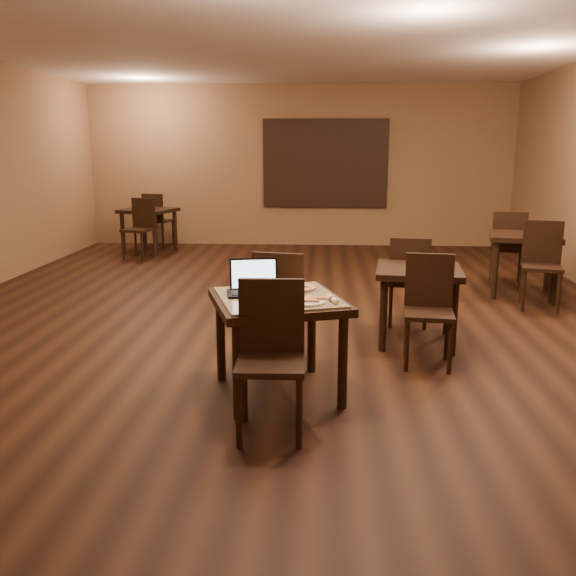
# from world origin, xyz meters

# --- Properties ---
(ground) EXTENTS (10.00, 10.00, 0.00)m
(ground) POSITION_xyz_m (0.00, 0.00, 0.00)
(ground) COLOR black
(ground) RESTS_ON ground
(wall_back) EXTENTS (8.00, 0.02, 3.00)m
(wall_back) POSITION_xyz_m (0.00, 5.00, 1.50)
(wall_back) COLOR brown
(wall_back) RESTS_ON ground
(wall_front) EXTENTS (8.00, 0.02, 3.00)m
(wall_front) POSITION_xyz_m (0.00, -5.00, 1.50)
(wall_front) COLOR brown
(wall_front) RESTS_ON ground
(ceiling) EXTENTS (8.00, 10.00, 0.02)m
(ceiling) POSITION_xyz_m (0.00, 0.00, 3.00)
(ceiling) COLOR silver
(ceiling) RESTS_ON wall_back
(mural) EXTENTS (2.34, 0.05, 1.64)m
(mural) POSITION_xyz_m (0.50, 4.96, 1.55)
(mural) COLOR navy
(mural) RESTS_ON wall_back
(tiled_table) EXTENTS (1.16, 1.16, 0.76)m
(tiled_table) POSITION_xyz_m (0.14, -2.36, 0.66)
(tiled_table) COLOR black
(tiled_table) RESTS_ON ground
(chair_main_near) EXTENTS (0.45, 0.45, 1.01)m
(chair_main_near) POSITION_xyz_m (0.14, -2.97, 0.57)
(chair_main_near) COLOR black
(chair_main_near) RESTS_ON ground
(chair_main_far) EXTENTS (0.51, 0.51, 1.00)m
(chair_main_far) POSITION_xyz_m (0.12, -1.75, 0.57)
(chair_main_far) COLOR black
(chair_main_far) RESTS_ON ground
(laptop) EXTENTS (0.41, 0.35, 0.25)m
(laptop) POSITION_xyz_m (-0.06, -2.25, 0.83)
(laptop) COLOR black
(laptop) RESTS_ON tiled_table
(plate) EXTENTS (0.26, 0.26, 0.01)m
(plate) POSITION_xyz_m (0.36, -2.54, 0.77)
(plate) COLOR white
(plate) RESTS_ON tiled_table
(pizza_slice) EXTENTS (0.20, 0.20, 0.02)m
(pizza_slice) POSITION_xyz_m (0.36, -2.54, 0.79)
(pizza_slice) COLOR beige
(pizza_slice) RESTS_ON plate
(pizza_pan) EXTENTS (0.38, 0.38, 0.01)m
(pizza_pan) POSITION_xyz_m (0.26, -2.12, 0.77)
(pizza_pan) COLOR silver
(pizza_pan) RESTS_ON tiled_table
(pizza_whole) EXTENTS (0.32, 0.32, 0.02)m
(pizza_whole) POSITION_xyz_m (0.26, -2.12, 0.78)
(pizza_whole) COLOR beige
(pizza_whole) RESTS_ON pizza_pan
(spatula) EXTENTS (0.21, 0.21, 0.01)m
(spatula) POSITION_xyz_m (0.28, -2.14, 0.79)
(spatula) COLOR silver
(spatula) RESTS_ON pizza_whole
(napkin_roll) EXTENTS (0.09, 0.18, 0.04)m
(napkin_roll) POSITION_xyz_m (0.54, -2.50, 0.78)
(napkin_roll) COLOR white
(napkin_roll) RESTS_ON tiled_table
(other_table_a) EXTENTS (1.01, 1.01, 0.78)m
(other_table_a) POSITION_xyz_m (3.00, 1.00, 0.65)
(other_table_a) COLOR black
(other_table_a) RESTS_ON ground
(other_table_a_chair_near) EXTENTS (0.53, 0.53, 1.01)m
(other_table_a_chair_near) POSITION_xyz_m (3.02, 0.41, 0.57)
(other_table_a_chair_near) COLOR black
(other_table_a_chair_near) RESTS_ON ground
(other_table_a_chair_far) EXTENTS (0.53, 0.53, 1.01)m
(other_table_a_chair_far) POSITION_xyz_m (2.98, 1.60, 0.57)
(other_table_a_chair_far) COLOR black
(other_table_a_chair_far) RESTS_ON ground
(other_table_b) EXTENTS (1.04, 1.04, 0.78)m
(other_table_b) POSITION_xyz_m (-2.65, 4.00, 0.65)
(other_table_b) COLOR black
(other_table_b) RESTS_ON ground
(other_table_b_chair_near) EXTENTS (0.54, 0.54, 1.01)m
(other_table_b_chair_near) POSITION_xyz_m (-2.62, 3.41, 0.57)
(other_table_b_chair_near) COLOR black
(other_table_b_chair_near) RESTS_ON ground
(other_table_b_chair_far) EXTENTS (0.54, 0.54, 1.01)m
(other_table_b_chair_far) POSITION_xyz_m (-2.67, 4.59, 0.57)
(other_table_b_chair_far) COLOR black
(other_table_b_chair_far) RESTS_ON ground
(other_table_c) EXTENTS (0.87, 0.87, 0.73)m
(other_table_c) POSITION_xyz_m (1.37, -1.05, 0.61)
(other_table_c) COLOR black
(other_table_c) RESTS_ON ground
(other_table_c_chair_near) EXTENTS (0.46, 0.46, 0.95)m
(other_table_c_chair_near) POSITION_xyz_m (1.38, -1.60, 0.54)
(other_table_c_chair_near) COLOR black
(other_table_c_chair_near) RESTS_ON ground
(other_table_c_chair_far) EXTENTS (0.46, 0.46, 0.95)m
(other_table_c_chair_far) POSITION_xyz_m (1.36, -0.49, 0.54)
(other_table_c_chair_far) COLOR black
(other_table_c_chair_far) RESTS_ON ground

